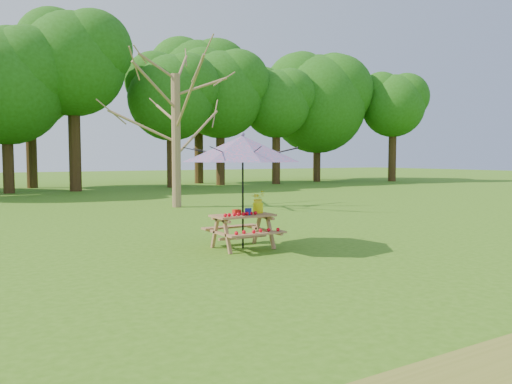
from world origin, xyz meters
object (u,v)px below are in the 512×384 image
patio_umbrella (243,149)px  flower_bucket (258,201)px  picnic_table (243,232)px  bare_tree (175,18)px

patio_umbrella → flower_bucket: bearing=11.6°
picnic_table → patio_umbrella: (0.00, 0.00, 1.62)m
picnic_table → flower_bucket: bearing=12.0°
patio_umbrella → flower_bucket: size_ratio=6.29×
bare_tree → patio_umbrella: 9.72m
patio_umbrella → picnic_table: bearing=-95.2°
bare_tree → patio_umbrella: (-1.95, -8.29, -4.70)m
picnic_table → patio_umbrella: patio_umbrella is taller
picnic_table → bare_tree: bearing=76.8°
bare_tree → flower_bucket: 10.13m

